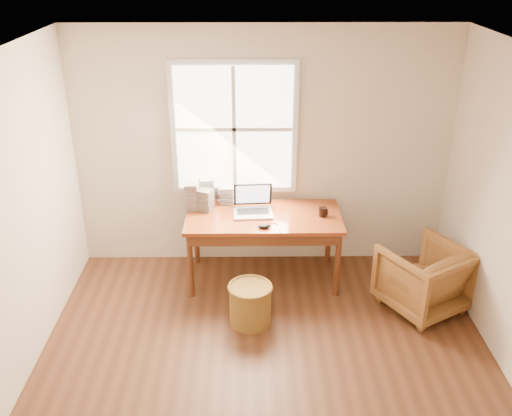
{
  "coord_description": "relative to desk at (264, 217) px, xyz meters",
  "views": [
    {
      "loc": [
        -0.13,
        -3.48,
        3.31
      ],
      "look_at": [
        -0.08,
        1.65,
        0.9
      ],
      "focal_mm": 40.0,
      "sensor_mm": 36.0,
      "label": 1
    }
  ],
  "objects": [
    {
      "name": "desk",
      "position": [
        0.0,
        0.0,
        0.0
      ],
      "size": [
        1.6,
        0.8,
        0.04
      ],
      "primitive_type": "cube",
      "color": "brown",
      "rests_on": "room_shell"
    },
    {
      "name": "cd_stack_c",
      "position": [
        -0.75,
        0.14,
        0.16
      ],
      "size": [
        0.13,
        0.12,
        0.29
      ],
      "primitive_type": "cube",
      "rotation": [
        0.0,
        0.0,
        0.06
      ],
      "color": "#A3A3B0",
      "rests_on": "desk"
    },
    {
      "name": "laptop",
      "position": [
        -0.11,
        0.02,
        0.17
      ],
      "size": [
        0.43,
        0.45,
        0.3
      ],
      "primitive_type": null,
      "rotation": [
        0.0,
        0.0,
        0.06
      ],
      "color": "#ADAFB4",
      "rests_on": "desk"
    },
    {
      "name": "mouse",
      "position": [
        -0.0,
        -0.29,
        0.04
      ],
      "size": [
        0.12,
        0.07,
        0.04
      ],
      "primitive_type": "ellipsoid",
      "rotation": [
        0.0,
        0.0,
        0.03
      ],
      "color": "black",
      "rests_on": "desk"
    },
    {
      "name": "coffee_mug",
      "position": [
        0.61,
        -0.03,
        0.07
      ],
      "size": [
        0.09,
        0.09,
        0.09
      ],
      "primitive_type": "cylinder",
      "rotation": [
        0.0,
        0.0,
        0.07
      ],
      "color": "black",
      "rests_on": "desk"
    },
    {
      "name": "cd_stack_b",
      "position": [
        -0.61,
        0.14,
        0.14
      ],
      "size": [
        0.19,
        0.18,
        0.23
      ],
      "primitive_type": "cube",
      "rotation": [
        0.0,
        0.0,
        -0.4
      ],
      "color": "#2B2A30",
      "rests_on": "desk"
    },
    {
      "name": "cd_stack_a",
      "position": [
        -0.6,
        0.28,
        0.16
      ],
      "size": [
        0.17,
        0.16,
        0.29
      ],
      "primitive_type": "cube",
      "rotation": [
        0.0,
        0.0,
        0.22
      ],
      "color": "silver",
      "rests_on": "desk"
    },
    {
      "name": "room_shell",
      "position": [
        -0.02,
        -1.64,
        0.59
      ],
      "size": [
        4.04,
        4.54,
        2.64
      ],
      "color": "#532F1C",
      "rests_on": "ground"
    },
    {
      "name": "armchair",
      "position": [
        1.55,
        -0.56,
        -0.39
      ],
      "size": [
        0.99,
        1.0,
        0.67
      ],
      "primitive_type": "imported",
      "rotation": [
        0.0,
        0.0,
        3.67
      ],
      "color": "brown",
      "rests_on": "room_shell"
    },
    {
      "name": "cd_stack_d",
      "position": [
        -0.39,
        0.3,
        0.11
      ],
      "size": [
        0.15,
        0.13,
        0.19
      ],
      "primitive_type": "cube",
      "rotation": [
        0.0,
        0.0,
        0.02
      ],
      "color": "silver",
      "rests_on": "desk"
    },
    {
      "name": "wicker_stool",
      "position": [
        -0.14,
        -0.8,
        -0.53
      ],
      "size": [
        0.4,
        0.4,
        0.4
      ],
      "primitive_type": "cylinder",
      "rotation": [
        0.0,
        0.0,
        0.01
      ],
      "color": "olive",
      "rests_on": "room_shell"
    }
  ]
}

